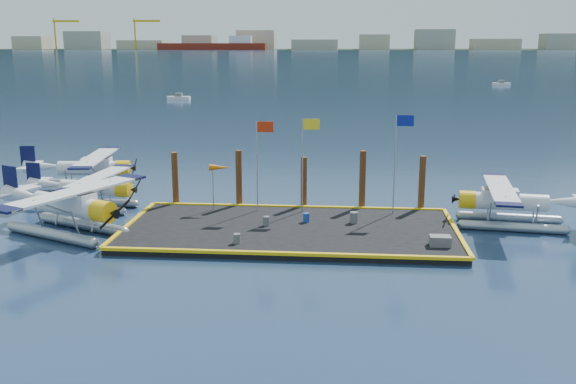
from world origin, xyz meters
name	(u,v)px	position (x,y,z in m)	size (l,w,h in m)	color
ground	(290,234)	(0.00, 0.00, 0.00)	(4000.00, 4000.00, 0.00)	#182E49
dock	(290,230)	(0.00, 0.00, 0.20)	(20.00, 10.00, 0.40)	black
dock_bumpers	(290,226)	(0.00, 0.00, 0.49)	(20.25, 10.25, 0.18)	#E4B60D
far_backdrop	(434,42)	(239.91, 1737.52, 9.45)	(3050.00, 2050.00, 810.00)	black
seaplane_a	(71,209)	(-13.11, -1.50, 1.65)	(9.83, 10.31, 3.78)	#969DA4
seaplane_b	(94,190)	(-14.08, 4.54, 1.39)	(8.15, 8.99, 3.18)	#969DA4
seaplane_c	(92,170)	(-16.66, 10.78, 1.52)	(8.94, 9.87, 3.49)	#969DA4
seaplane_d	(506,204)	(13.45, 2.71, 1.47)	(8.64, 9.53, 3.37)	#969DA4
drum_0	(266,221)	(-1.50, 0.26, 0.69)	(0.41, 0.41, 0.58)	#55555A
drum_2	(354,218)	(3.90, 1.32, 0.75)	(0.49, 0.49, 0.69)	#55555A
drum_3	(237,239)	(-2.71, -3.43, 0.68)	(0.39, 0.39, 0.56)	#55555A
drum_5	(306,218)	(0.92, 1.28, 0.69)	(0.41, 0.41, 0.57)	navy
crate	(440,241)	(8.61, -2.92, 0.69)	(1.15, 0.76, 0.57)	#55555A
flagpole_red	(260,152)	(-2.29, 3.80, 4.40)	(1.14, 0.08, 6.00)	#919299
flagpole_yellow	(306,151)	(0.70, 3.80, 4.51)	(1.14, 0.08, 6.20)	#919299
flagpole_blue	(398,149)	(6.70, 3.80, 4.69)	(1.14, 0.08, 6.50)	#919299
windsock	(220,169)	(-5.03, 3.80, 3.23)	(1.40, 0.44, 3.12)	#919299
piling_0	(175,181)	(-8.50, 5.40, 2.00)	(0.44, 0.44, 4.00)	#442713
piling_1	(239,180)	(-4.00, 5.40, 2.10)	(0.44, 0.44, 4.20)	#442713
piling_2	(304,184)	(0.50, 5.40, 1.90)	(0.44, 0.44, 3.80)	#442713
piling_3	(362,182)	(4.50, 5.40, 2.15)	(0.44, 0.44, 4.30)	#442713
piling_4	(422,185)	(8.50, 5.40, 2.00)	(0.44, 0.44, 4.00)	#442713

